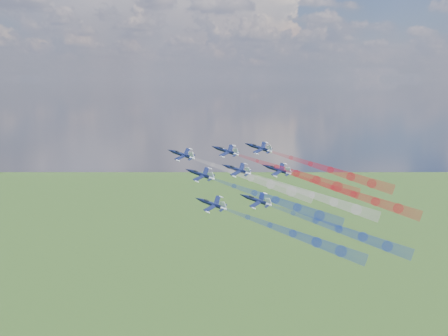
# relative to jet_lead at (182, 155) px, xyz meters

# --- Properties ---
(jet_lead) EXTENTS (13.19, 11.67, 8.10)m
(jet_lead) POSITION_rel_jet_lead_xyz_m (0.00, 0.00, 0.00)
(jet_lead) COLOR black
(trail_lead) EXTENTS (39.10, 17.10, 14.06)m
(trail_lead) POSITION_rel_jet_lead_xyz_m (23.02, -7.76, -5.90)
(trail_lead) COLOR white
(jet_inner_left) EXTENTS (13.19, 11.67, 8.10)m
(jet_inner_left) POSITION_rel_jet_lead_xyz_m (7.78, -11.13, -4.57)
(jet_inner_left) COLOR black
(trail_inner_left) EXTENTS (39.10, 17.10, 14.06)m
(trail_inner_left) POSITION_rel_jet_lead_xyz_m (30.80, -18.88, -10.48)
(trail_inner_left) COLOR #1732C4
(jet_inner_right) EXTENTS (13.19, 11.67, 8.10)m
(jet_inner_right) POSITION_rel_jet_lead_xyz_m (14.13, 3.90, 0.87)
(jet_inner_right) COLOR black
(trail_inner_right) EXTENTS (39.10, 17.10, 14.06)m
(trail_inner_right) POSITION_rel_jet_lead_xyz_m (37.15, -3.85, -5.03)
(trail_inner_right) COLOR red
(jet_outer_left) EXTENTS (13.19, 11.67, 8.10)m
(jet_outer_left) POSITION_rel_jet_lead_xyz_m (12.66, -23.34, -10.97)
(jet_outer_left) COLOR black
(trail_outer_left) EXTENTS (39.10, 17.10, 14.06)m
(trail_outer_left) POSITION_rel_jet_lead_xyz_m (35.69, -31.10, -16.87)
(trail_outer_left) COLOR #1732C4
(jet_center_third) EXTENTS (13.19, 11.67, 8.10)m
(jet_center_third) POSITION_rel_jet_lead_xyz_m (18.66, -6.01, -3.78)
(jet_center_third) COLOR black
(trail_center_third) EXTENTS (39.10, 17.10, 14.06)m
(trail_center_third) POSITION_rel_jet_lead_xyz_m (41.68, -13.77, -9.68)
(trail_center_third) COLOR white
(jet_outer_right) EXTENTS (13.19, 11.67, 8.10)m
(jet_outer_right) POSITION_rel_jet_lead_xyz_m (25.06, 7.23, 1.61)
(jet_outer_right) COLOR black
(trail_outer_right) EXTENTS (39.10, 17.10, 14.06)m
(trail_outer_right) POSITION_rel_jet_lead_xyz_m (48.08, -0.53, -4.30)
(trail_outer_right) COLOR red
(jet_rear_left) EXTENTS (13.19, 11.67, 8.10)m
(jet_rear_left) POSITION_rel_jet_lead_xyz_m (25.35, -18.83, -10.62)
(jet_rear_left) COLOR black
(trail_rear_left) EXTENTS (39.10, 17.10, 14.06)m
(trail_rear_left) POSITION_rel_jet_lead_xyz_m (48.38, -26.59, -16.52)
(trail_rear_left) COLOR #1732C4
(jet_rear_right) EXTENTS (13.19, 11.67, 8.10)m
(jet_rear_right) POSITION_rel_jet_lead_xyz_m (31.29, -2.27, -4.17)
(jet_rear_right) COLOR black
(trail_rear_right) EXTENTS (39.10, 17.10, 14.06)m
(trail_rear_right) POSITION_rel_jet_lead_xyz_m (54.32, -10.02, -10.07)
(trail_rear_right) COLOR red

